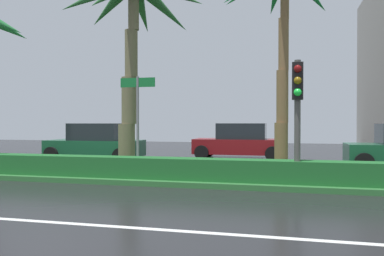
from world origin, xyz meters
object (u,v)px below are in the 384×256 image
Objects in this scene: car_in_traffic_leading at (96,143)px; car_in_traffic_second at (240,142)px; street_name_sign at (138,112)px; traffic_signal_median_right at (297,99)px; palm_tree_centre_left at (133,13)px.

car_in_traffic_leading is 1.00× the size of car_in_traffic_second.
traffic_signal_median_right is at bearing -6.85° from street_name_sign.
palm_tree_centre_left is 2.27× the size of street_name_sign.
car_in_traffic_leading is (-4.08, 5.13, -1.25)m from street_name_sign.
street_name_sign is at bearing 173.15° from traffic_signal_median_right.
car_in_traffic_leading is at bearing 130.93° from palm_tree_centre_left.
traffic_signal_median_right is 10.53m from car_in_traffic_leading.
traffic_signal_median_right reaches higher than street_name_sign.
traffic_signal_median_right is 1.08× the size of street_name_sign.
traffic_signal_median_right is 4.69m from street_name_sign.
street_name_sign is 6.67m from car_in_traffic_leading.
car_in_traffic_leading and car_in_traffic_second have the same top height.
car_in_traffic_second is at bearing 74.80° from street_name_sign.
palm_tree_centre_left is at bearing 118.16° from street_name_sign.
palm_tree_centre_left is at bearing 162.27° from traffic_signal_median_right.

